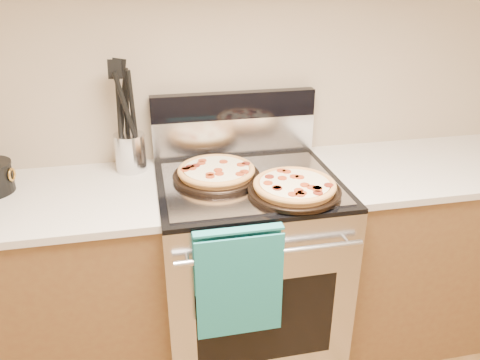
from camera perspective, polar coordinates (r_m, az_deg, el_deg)
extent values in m
plane|color=tan|center=(2.16, -0.99, 14.24)|extent=(4.00, 0.00, 4.00)
cube|color=#B7B7BC|center=(2.20, 0.94, -11.22)|extent=(0.76, 0.68, 0.90)
cube|color=black|center=(1.95, 3.21, -16.87)|extent=(0.56, 0.01, 0.40)
cube|color=black|center=(1.97, 1.03, -0.32)|extent=(0.76, 0.68, 0.02)
cube|color=silver|center=(2.21, -0.73, 5.36)|extent=(0.76, 0.06, 0.18)
cube|color=black|center=(2.17, -0.75, 9.11)|extent=(0.76, 0.06, 0.12)
cylinder|color=silver|center=(1.71, 3.83, -8.91)|extent=(0.70, 0.03, 0.03)
cube|color=gray|center=(1.94, 1.23, -0.33)|extent=(0.70, 0.55, 0.01)
cube|color=brown|center=(2.25, -22.31, -12.88)|extent=(1.00, 0.62, 0.88)
cube|color=beige|center=(2.02, -24.36, -2.49)|extent=(1.02, 0.64, 0.03)
cube|color=brown|center=(2.54, 20.71, -7.92)|extent=(1.00, 0.62, 0.88)
cube|color=beige|center=(2.34, 22.35, 1.55)|extent=(1.02, 0.64, 0.03)
cylinder|color=silver|center=(2.12, -13.22, 3.31)|extent=(0.17, 0.17, 0.17)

